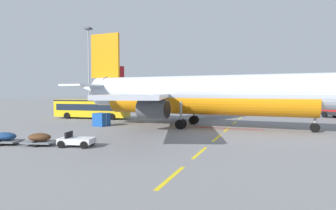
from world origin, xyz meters
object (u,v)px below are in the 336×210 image
baggage_train (40,139)px  airliner_foreground (199,94)px  airliner_mid_left (150,93)px  uld_cargo_container (101,120)px  apron_shuttle_bus (92,108)px  apron_light_mast_near (89,57)px

baggage_train → airliner_foreground: bearing=60.6°
airliner_foreground → airliner_mid_left: 62.06m
airliner_foreground → uld_cargo_container: bearing=-164.0°
airliner_mid_left → apron_shuttle_bus: bearing=-76.6°
apron_shuttle_bus → baggage_train: 22.53m
apron_light_mast_near → baggage_train: bearing=-57.3°
baggage_train → uld_cargo_container: uld_cargo_container is taller
airliner_mid_left → apron_light_mast_near: 23.71m
airliner_mid_left → baggage_train: 73.25m
uld_cargo_container → baggage_train: bearing=-77.8°
airliner_foreground → uld_cargo_container: 12.49m
baggage_train → uld_cargo_container: bearing=102.2°
airliner_mid_left → uld_cargo_container: 60.50m
airliner_foreground → apron_shuttle_bus: size_ratio=2.84×
airliner_foreground → apron_shuttle_bus: airliner_foreground is taller
baggage_train → airliner_mid_left: bearing=107.1°
baggage_train → apron_light_mast_near: apron_light_mast_near is taller
airliner_foreground → airliner_mid_left: airliner_foreground is taller
airliner_mid_left → apron_light_mast_near: size_ratio=1.45×
apron_shuttle_bus → baggage_train: bearing=-64.6°
apron_shuttle_bus → apron_light_mast_near: (-24.13, 32.35, 12.80)m
airliner_mid_left → apron_light_mast_near: apron_light_mast_near is taller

